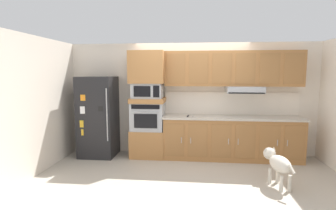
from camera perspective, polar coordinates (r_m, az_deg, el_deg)
The scene contains 15 objects.
ground_plane at distance 5.16m, azimuth 4.75°, elevation -13.90°, with size 9.60×9.60×0.00m, color #B2A899.
back_kitchen_wall at distance 5.95m, azimuth 5.10°, elevation 1.34°, with size 6.20×0.12×2.50m, color silver.
side_panel_left at distance 5.64m, azimuth -24.85°, elevation 0.38°, with size 0.12×7.10×2.50m, color silver.
refrigerator at distance 5.97m, azimuth -15.05°, elevation -2.45°, with size 0.76×0.73×1.76m.
oven_base_cabinet at distance 5.86m, azimuth -4.35°, elevation -8.20°, with size 0.74×0.62×0.60m, color #A8703D.
built_in_oven at distance 5.73m, azimuth -4.41°, elevation -2.41°, with size 0.70×0.62×0.60m.
appliance_mid_shelf at distance 5.69m, azimuth -4.44°, elevation 1.07°, with size 0.74×0.62×0.10m, color #A8703D.
microwave at distance 5.67m, azimuth -4.46°, elevation 3.18°, with size 0.64×0.54×0.32m.
appliance_upper_cabinet at distance 5.66m, azimuth -4.51°, elevation 8.24°, with size 0.74×0.62×0.68m, color #A8703D.
lower_cabinet_run at distance 5.79m, azimuth 13.68°, elevation -7.16°, with size 2.88×0.63×0.88m.
countertop_slab at distance 5.70m, azimuth 13.81°, elevation -2.66°, with size 2.92×0.64×0.04m, color #BCB2A3.
backsplash_panel at distance 5.94m, azimuth 13.51°, elevation 0.38°, with size 2.92×0.02×0.50m, color white.
upper_cabinet_with_hood at distance 5.74m, azimuth 14.10°, elevation 7.45°, with size 2.88×0.48×0.88m.
screwdriver at distance 5.52m, azimuth 4.48°, elevation -2.42°, with size 0.15×0.14×0.03m.
dog at distance 4.70m, azimuth 22.90°, elevation -11.57°, with size 0.37×0.85×0.58m.
Camera 1 is at (0.08, -4.81, 1.85)m, focal length 27.81 mm.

